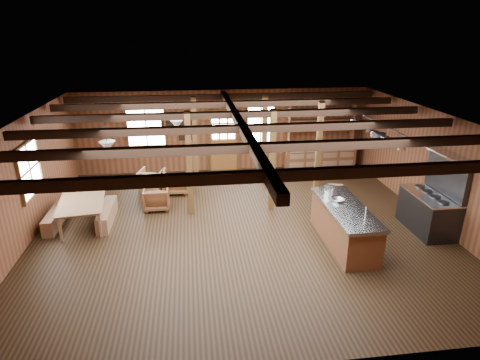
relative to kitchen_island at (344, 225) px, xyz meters
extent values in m
cube|color=black|center=(-2.29, 1.08, -0.49)|extent=(10.00, 9.00, 0.02)
cube|color=black|center=(-2.29, 1.08, 2.33)|extent=(10.00, 9.00, 0.02)
cube|color=#5B2F1A|center=(-7.30, 1.08, 0.92)|extent=(0.02, 9.00, 2.80)
cube|color=#5B2F1A|center=(2.72, 1.08, 0.92)|extent=(0.02, 9.00, 2.80)
cube|color=#5B2F1A|center=(-2.29, 5.59, 0.92)|extent=(10.00, 0.02, 2.80)
cube|color=#5B2F1A|center=(-2.29, -3.43, 0.92)|extent=(10.00, 0.02, 2.80)
cube|color=black|center=(-2.29, -2.42, 2.20)|extent=(9.80, 0.12, 0.18)
cube|color=black|center=(-2.29, -0.92, 2.20)|extent=(9.80, 0.12, 0.18)
cube|color=black|center=(-2.29, 0.58, 2.20)|extent=(9.80, 0.12, 0.18)
cube|color=black|center=(-2.29, 2.08, 2.20)|extent=(9.80, 0.12, 0.18)
cube|color=black|center=(-2.29, 3.58, 2.20)|extent=(9.80, 0.12, 0.18)
cube|color=black|center=(-2.29, 4.88, 2.20)|extent=(9.80, 0.12, 0.18)
cube|color=black|center=(-2.29, 1.08, 2.20)|extent=(0.18, 8.82, 0.18)
cube|color=#492D14|center=(-3.49, 2.08, 0.92)|extent=(0.15, 0.15, 2.80)
cube|color=#492D14|center=(-3.29, 4.28, 0.92)|extent=(0.15, 0.15, 2.80)
cube|color=#492D14|center=(-1.29, 2.08, 0.92)|extent=(0.15, 0.15, 2.80)
cube|color=#492D14|center=(-1.09, 4.28, 0.92)|extent=(0.15, 0.15, 2.80)
cube|color=#492D14|center=(0.31, 3.08, 0.92)|extent=(0.15, 0.15, 2.80)
cube|color=brown|center=(-2.29, 5.53, 0.07)|extent=(0.90, 0.06, 1.10)
cube|color=#492D14|center=(-2.77, 5.53, 0.57)|extent=(0.06, 0.08, 2.10)
cube|color=#492D14|center=(-1.81, 5.53, 0.57)|extent=(0.06, 0.08, 2.10)
cube|color=#492D14|center=(-2.29, 5.53, 1.64)|extent=(1.02, 0.08, 0.06)
cube|color=white|center=(-2.29, 5.53, 1.07)|extent=(0.84, 0.02, 0.90)
cube|color=white|center=(-4.89, 5.54, 1.12)|extent=(1.20, 0.02, 1.20)
cube|color=#492D14|center=(-4.89, 5.54, 1.12)|extent=(1.32, 0.06, 1.32)
cube|color=white|center=(-0.99, 5.54, 1.12)|extent=(0.90, 0.02, 1.20)
cube|color=#492D14|center=(-0.99, 5.54, 1.12)|extent=(1.02, 0.06, 1.32)
cube|color=white|center=(-7.25, 1.58, 1.12)|extent=(0.02, 1.20, 1.20)
cube|color=#492D14|center=(-7.25, 1.58, 1.12)|extent=(0.14, 1.24, 1.32)
cube|color=silver|center=(-3.59, 5.54, 1.32)|extent=(0.50, 0.03, 0.40)
cube|color=black|center=(-3.59, 5.53, 1.32)|extent=(0.55, 0.02, 0.45)
cube|color=silver|center=(-4.19, 5.54, 1.22)|extent=(0.35, 0.03, 0.45)
cube|color=black|center=(-4.19, 5.53, 1.22)|extent=(0.40, 0.02, 0.50)
cube|color=silver|center=(-3.59, 5.54, 0.82)|extent=(0.40, 0.03, 0.30)
cube|color=black|center=(-3.59, 5.53, 0.82)|extent=(0.45, 0.02, 0.35)
cube|color=brown|center=(1.11, 5.28, -0.03)|extent=(2.50, 0.55, 0.90)
cube|color=brown|center=(1.11, 5.26, 0.45)|extent=(2.55, 0.60, 0.06)
cube|color=brown|center=(1.11, 5.33, 0.92)|extent=(2.30, 0.35, 0.04)
cube|color=brown|center=(1.11, 5.33, 1.27)|extent=(2.30, 0.35, 0.04)
cube|color=brown|center=(1.11, 5.33, 1.62)|extent=(2.30, 0.35, 0.04)
cube|color=brown|center=(-0.04, 5.33, 1.27)|extent=(0.04, 0.35, 1.40)
cube|color=brown|center=(2.26, 5.33, 1.27)|extent=(0.04, 0.35, 1.40)
cylinder|color=#2E2E31|center=(-5.29, 1.08, 2.10)|extent=(0.02, 0.02, 0.45)
cone|color=white|center=(-5.29, 1.08, 1.77)|extent=(0.36, 0.36, 0.22)
cylinder|color=#2E2E31|center=(-3.79, 3.08, 2.10)|extent=(0.02, 0.02, 0.45)
cone|color=white|center=(-3.79, 3.08, 1.77)|extent=(0.36, 0.36, 0.22)
cylinder|color=#2E2E31|center=(1.17, 1.38, 2.07)|extent=(0.04, 3.00, 0.04)
cylinder|color=#2E2E31|center=(1.15, 0.03, 1.98)|extent=(0.01, 0.01, 0.18)
cylinder|color=silver|center=(1.15, 0.03, 1.83)|extent=(0.19, 0.19, 0.14)
cylinder|color=#2E2E31|center=(1.24, 0.37, 1.99)|extent=(0.01, 0.01, 0.16)
cylinder|color=#2E2E31|center=(1.24, 0.37, 1.84)|extent=(0.20, 0.20, 0.14)
cylinder|color=#2E2E31|center=(1.10, 0.71, 1.98)|extent=(0.01, 0.01, 0.19)
cylinder|color=silver|center=(1.10, 0.71, 1.81)|extent=(0.19, 0.19, 0.14)
cylinder|color=#2E2E31|center=(1.14, 1.04, 1.97)|extent=(0.01, 0.01, 0.20)
cylinder|color=#2E2E31|center=(1.14, 1.04, 1.80)|extent=(0.27, 0.27, 0.14)
cylinder|color=#2E2E31|center=(1.15, 1.38, 1.96)|extent=(0.01, 0.01, 0.23)
cylinder|color=silver|center=(1.15, 1.38, 1.77)|extent=(0.20, 0.20, 0.14)
cylinder|color=#2E2E31|center=(1.19, 1.72, 1.97)|extent=(0.01, 0.01, 0.20)
cylinder|color=#2E2E31|center=(1.19, 1.72, 1.80)|extent=(0.20, 0.20, 0.14)
cylinder|color=#2E2E31|center=(1.08, 2.06, 1.98)|extent=(0.01, 0.01, 0.19)
cylinder|color=silver|center=(1.08, 2.06, 1.81)|extent=(0.18, 0.18, 0.14)
cylinder|color=#2E2E31|center=(1.12, 2.39, 1.94)|extent=(0.01, 0.01, 0.27)
cylinder|color=#2E2E31|center=(1.12, 2.39, 1.73)|extent=(0.24, 0.24, 0.14)
cylinder|color=#2E2E31|center=(1.18, 2.73, 1.96)|extent=(0.01, 0.01, 0.22)
cylinder|color=silver|center=(1.18, 2.73, 1.78)|extent=(0.20, 0.20, 0.14)
cube|color=brown|center=(0.00, 0.00, -0.05)|extent=(0.83, 2.41, 0.86)
cube|color=silver|center=(0.00, 0.00, 0.42)|extent=(0.91, 2.51, 0.08)
cylinder|color=#2E2E31|center=(0.00, -0.60, 0.42)|extent=(0.44, 0.44, 0.06)
cylinder|color=silver|center=(0.20, -0.60, 0.57)|extent=(0.03, 0.03, 0.30)
cube|color=brown|center=(0.71, 2.50, -0.26)|extent=(0.56, 0.46, 0.43)
cube|color=#2E2E31|center=(2.31, 0.38, -0.02)|extent=(0.81, 1.52, 0.91)
cube|color=silver|center=(2.31, 0.38, 0.46)|extent=(0.83, 1.54, 0.04)
cube|color=#2E2E31|center=(2.63, 0.38, 0.99)|extent=(0.12, 1.52, 1.01)
cube|color=silver|center=(2.51, 0.38, 1.50)|extent=(0.40, 1.62, 0.05)
imported|color=brown|center=(-6.19, 1.82, -0.14)|extent=(1.32, 2.05, 0.68)
cube|color=brown|center=(-6.94, 1.82, -0.28)|extent=(0.27, 1.45, 0.40)
cube|color=brown|center=(-5.67, 1.82, -0.26)|extent=(0.29, 1.55, 0.43)
imported|color=brown|center=(-4.44, 2.49, -0.16)|extent=(0.69, 0.71, 0.64)
imported|color=brown|center=(-3.93, 3.63, -0.12)|extent=(0.79, 0.82, 0.71)
imported|color=olive|center=(-4.68, 3.97, -0.15)|extent=(0.85, 0.87, 0.65)
cylinder|color=silver|center=(-0.10, 0.79, 0.55)|extent=(0.30, 0.30, 0.18)
imported|color=silver|center=(-0.08, 0.29, 0.50)|extent=(0.33, 0.33, 0.07)
camera|label=1|loc=(-3.43, -7.90, 4.27)|focal=30.00mm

